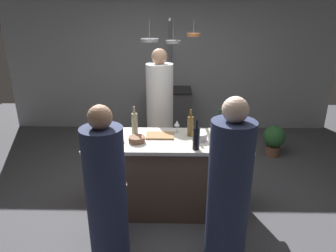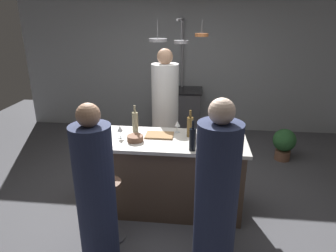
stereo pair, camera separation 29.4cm
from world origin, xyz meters
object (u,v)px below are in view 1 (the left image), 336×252
(guest_right, at_px, (228,201))
(potted_plant, at_px, (274,139))
(chef, at_px, (160,117))
(wine_bottle_red, at_px, (219,125))
(mixing_bowl_wooden, at_px, (137,139))
(wine_bottle_dark, at_px, (196,138))
(wine_bottle_white, at_px, (135,123))
(wine_glass_near_left_guest, at_px, (120,131))
(bar_stool_left, at_px, (116,211))
(pepper_mill, at_px, (100,138))
(wine_glass_by_chef, at_px, (177,124))
(stove_range, at_px, (170,112))
(wine_bottle_rose, at_px, (222,132))
(cutting_board, at_px, (160,135))
(guest_left, at_px, (107,203))
(wine_bottle_amber, at_px, (190,126))
(mixing_bowl_steel, at_px, (200,137))
(bar_stool_right, at_px, (225,212))

(guest_right, bearing_deg, potted_plant, 64.04)
(chef, relative_size, wine_bottle_red, 5.76)
(guest_right, bearing_deg, mixing_bowl_wooden, 133.12)
(wine_bottle_dark, relative_size, wine_bottle_white, 0.97)
(potted_plant, bearing_deg, wine_glass_near_left_guest, -146.42)
(bar_stool_left, height_order, pepper_mill, pepper_mill)
(wine_bottle_red, relative_size, wine_glass_by_chef, 2.14)
(stove_range, xyz_separation_m, guest_right, (0.52, -3.46, 0.32))
(chef, distance_m, guest_right, 2.10)
(chef, xyz_separation_m, bar_stool_left, (-0.38, -1.61, -0.46))
(stove_range, bearing_deg, chef, -95.17)
(pepper_mill, bearing_deg, wine_glass_by_chef, 28.70)
(chef, xyz_separation_m, wine_bottle_rose, (0.72, -1.06, 0.18))
(cutting_board, height_order, wine_glass_by_chef, wine_glass_by_chef)
(stove_range, distance_m, wine_bottle_white, 2.40)
(guest_left, bearing_deg, mixing_bowl_wooden, 80.56)
(stove_range, height_order, wine_bottle_rose, wine_bottle_rose)
(cutting_board, distance_m, wine_bottle_amber, 0.37)
(guest_right, relative_size, wine_glass_by_chef, 11.39)
(guest_right, relative_size, mixing_bowl_steel, 10.81)
(bar_stool_right, distance_m, wine_bottle_amber, 1.02)
(guest_right, relative_size, potted_plant, 3.20)
(wine_bottle_dark, distance_m, wine_glass_by_chef, 0.52)
(wine_glass_near_left_guest, distance_m, mixing_bowl_steel, 0.89)
(guest_right, bearing_deg, wine_bottle_red, 86.49)
(cutting_board, bearing_deg, mixing_bowl_steel, -13.52)
(mixing_bowl_steel, bearing_deg, stove_range, 98.31)
(stove_range, height_order, guest_right, guest_right)
(guest_left, relative_size, pepper_mill, 7.58)
(potted_plant, xyz_separation_m, wine_bottle_amber, (-1.47, -1.37, 0.73))
(wine_bottle_red, relative_size, wine_glass_near_left_guest, 2.14)
(stove_range, relative_size, wine_glass_near_left_guest, 6.10)
(stove_range, xyz_separation_m, guest_left, (-0.49, -3.46, 0.29))
(wine_bottle_amber, bearing_deg, wine_bottle_rose, -27.42)
(wine_bottle_white, bearing_deg, wine_bottle_dark, -31.79)
(wine_glass_by_chef, bearing_deg, wine_bottle_red, -9.02)
(bar_stool_right, relative_size, wine_bottle_rose, 2.23)
(mixing_bowl_steel, bearing_deg, mixing_bowl_wooden, -174.86)
(wine_bottle_amber, distance_m, mixing_bowl_wooden, 0.64)
(wine_bottle_red, bearing_deg, guest_left, -133.41)
(wine_bottle_red, xyz_separation_m, wine_bottle_rose, (0.00, -0.21, -0.00))
(chef, bearing_deg, wine_bottle_dark, -71.08)
(potted_plant, distance_m, wine_bottle_red, 1.90)
(chef, distance_m, guest_left, 2.03)
(stove_range, distance_m, wine_glass_near_left_guest, 2.59)
(wine_bottle_dark, distance_m, wine_bottle_amber, 0.37)
(guest_right, distance_m, mixing_bowl_wooden, 1.27)
(pepper_mill, xyz_separation_m, wine_bottle_amber, (0.97, 0.33, 0.02))
(wine_bottle_white, height_order, wine_bottle_rose, wine_bottle_white)
(bar_stool_left, height_order, potted_plant, bar_stool_left)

